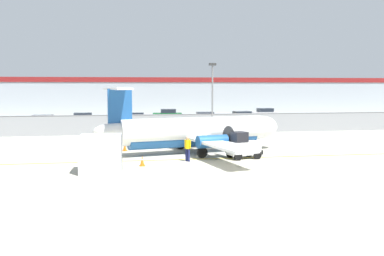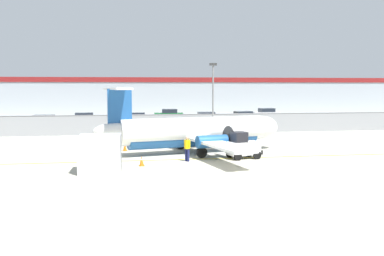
{
  "view_description": "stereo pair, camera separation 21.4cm",
  "coord_description": "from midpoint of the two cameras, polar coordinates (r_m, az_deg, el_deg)",
  "views": [
    {
      "loc": [
        -5.75,
        -26.74,
        5.01
      ],
      "look_at": [
        -0.38,
        5.73,
        1.8
      ],
      "focal_mm": 40.0,
      "sensor_mm": 36.0,
      "label": 1
    },
    {
      "loc": [
        -5.54,
        -26.77,
        5.01
      ],
      "look_at": [
        -0.38,
        5.73,
        1.8
      ],
      "focal_mm": 40.0,
      "sensor_mm": 36.0,
      "label": 2
    }
  ],
  "objects": [
    {
      "name": "apron_light_pole",
      "position": [
        42.01,
        2.59,
        4.6
      ],
      "size": [
        0.7,
        0.3,
        7.27
      ],
      "color": "slate",
      "rests_on": "ground"
    },
    {
      "name": "parked_car_6",
      "position": [
        66.11,
        9.54,
        1.93
      ],
      "size": [
        4.33,
        2.3,
        1.58
      ],
      "rotation": [
        0.0,
        0.0,
        3.23
      ],
      "color": "silver",
      "rests_on": "parking_lot_strip"
    },
    {
      "name": "parked_car_3",
      "position": [
        62.86,
        -3.39,
        1.81
      ],
      "size": [
        4.3,
        2.22,
        1.58
      ],
      "rotation": [
        0.0,
        0.0,
        3.08
      ],
      "color": "#19662D",
      "rests_on": "parking_lot_strip"
    },
    {
      "name": "traffic_cone_near_left",
      "position": [
        33.76,
        -9.13,
        -2.5
      ],
      "size": [
        0.36,
        0.36,
        0.64
      ],
      "color": "orange",
      "rests_on": "ground"
    },
    {
      "name": "commuter_airplane",
      "position": [
        32.2,
        0.53,
        -0.5
      ],
      "size": [
        14.63,
        15.97,
        4.92
      ],
      "rotation": [
        0.0,
        0.0,
        0.22
      ],
      "color": "white",
      "rests_on": "ground"
    },
    {
      "name": "traffic_cone_near_right",
      "position": [
        27.24,
        -6.87,
        -4.4
      ],
      "size": [
        0.36,
        0.36,
        0.64
      ],
      "color": "orange",
      "rests_on": "ground"
    },
    {
      "name": "parked_car_0",
      "position": [
        52.8,
        -19.51,
        0.78
      ],
      "size": [
        4.26,
        2.12,
        1.58
      ],
      "rotation": [
        0.0,
        0.0,
        3.11
      ],
      "color": "slate",
      "rests_on": "parking_lot_strip"
    },
    {
      "name": "parked_car_1",
      "position": [
        55.77,
        -14.32,
        1.17
      ],
      "size": [
        4.29,
        2.18,
        1.58
      ],
      "rotation": [
        0.0,
        0.0,
        0.06
      ],
      "color": "#B28C19",
      "rests_on": "parking_lot_strip"
    },
    {
      "name": "cargo_container",
      "position": [
        25.54,
        -12.28,
        -3.37
      ],
      "size": [
        2.46,
        2.07,
        2.2
      ],
      "rotation": [
        0.0,
        0.0,
        -0.03
      ],
      "color": "#B7BCC1",
      "rests_on": "ground"
    },
    {
      "name": "ground_plane",
      "position": [
        29.73,
        1.7,
        -4.13
      ],
      "size": [
        140.0,
        140.0,
        0.01
      ],
      "color": "#B2AD99"
    },
    {
      "name": "background_building",
      "position": [
        74.97,
        -5.08,
        4.21
      ],
      "size": [
        91.0,
        8.1,
        6.5
      ],
      "color": "#A8B2BC",
      "rests_on": "ground"
    },
    {
      "name": "parking_lot_strip",
      "position": [
        56.75,
        -3.64,
        0.56
      ],
      "size": [
        98.0,
        17.0,
        0.12
      ],
      "color": "#38383A",
      "rests_on": "ground"
    },
    {
      "name": "parked_car_5",
      "position": [
        57.81,
        6.68,
        1.45
      ],
      "size": [
        4.37,
        2.37,
        1.58
      ],
      "rotation": [
        0.0,
        0.0,
        0.11
      ],
      "color": "#B28C19",
      "rests_on": "parking_lot_strip"
    },
    {
      "name": "perimeter_fence",
      "position": [
        45.28,
        -2.19,
        0.64
      ],
      "size": [
        98.0,
        0.1,
        2.1
      ],
      "color": "gray",
      "rests_on": "ground"
    },
    {
      "name": "parked_car_2",
      "position": [
        54.75,
        -7.83,
        1.21
      ],
      "size": [
        4.28,
        2.18,
        1.58
      ],
      "rotation": [
        0.0,
        0.0,
        3.09
      ],
      "color": "red",
      "rests_on": "parking_lot_strip"
    },
    {
      "name": "parked_car_4",
      "position": [
        55.61,
        1.52,
        1.33
      ],
      "size": [
        4.29,
        2.19,
        1.58
      ],
      "rotation": [
        0.0,
        0.0,
        3.08
      ],
      "color": "red",
      "rests_on": "parking_lot_strip"
    },
    {
      "name": "traffic_cone_far_left",
      "position": [
        33.04,
        5.59,
        -2.63
      ],
      "size": [
        0.36,
        0.36,
        0.64
      ],
      "color": "orange",
      "rests_on": "ground"
    },
    {
      "name": "ground_crew_worker",
      "position": [
        28.61,
        -0.8,
        -2.58
      ],
      "size": [
        0.48,
        0.48,
        1.7
      ],
      "rotation": [
        0.0,
        0.0,
        0.69
      ],
      "color": "#191E4C",
      "rests_on": "ground"
    },
    {
      "name": "baggage_tug",
      "position": [
        29.95,
        6.63,
        -2.44
      ],
      "size": [
        2.51,
        1.79,
        1.88
      ],
      "rotation": [
        0.0,
        0.0,
        0.21
      ],
      "color": "silver",
      "rests_on": "ground"
    }
  ]
}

